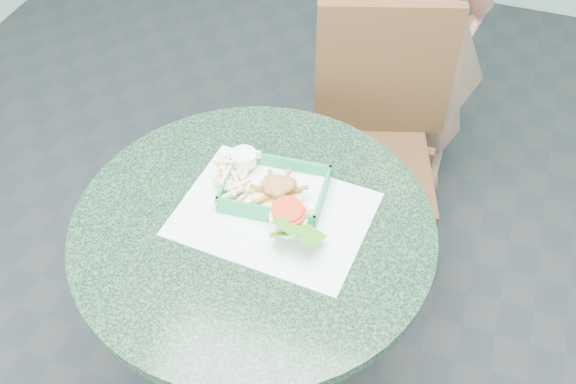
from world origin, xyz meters
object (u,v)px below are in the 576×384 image
(cafe_table, at_px, (256,273))
(sauce_ramekin, at_px, (247,162))
(food_basket, at_px, (275,198))
(crab_sandwich, at_px, (277,195))
(dining_chair, at_px, (371,133))
(diner_person, at_px, (415,10))

(cafe_table, relative_size, sauce_ramekin, 13.69)
(food_basket, xyz_separation_m, sauce_ramekin, (-0.09, 0.06, 0.03))
(sauce_ramekin, bearing_deg, crab_sandwich, -36.81)
(cafe_table, distance_m, dining_chair, 0.67)
(dining_chair, xyz_separation_m, diner_person, (0.04, 0.35, 0.24))
(cafe_table, xyz_separation_m, diner_person, (0.17, 1.01, 0.19))
(diner_person, distance_m, crab_sandwich, 0.94)
(cafe_table, bearing_deg, sauce_ramekin, 115.56)
(food_basket, bearing_deg, sauce_ramekin, 147.47)
(cafe_table, relative_size, food_basket, 3.59)
(food_basket, height_order, crab_sandwich, crab_sandwich)
(dining_chair, relative_size, food_basket, 3.98)
(dining_chair, height_order, food_basket, dining_chair)
(food_basket, relative_size, sauce_ramekin, 3.81)
(cafe_table, relative_size, dining_chair, 0.90)
(cafe_table, height_order, crab_sandwich, crab_sandwich)
(dining_chair, xyz_separation_m, sauce_ramekin, (-0.21, -0.50, 0.27))
(dining_chair, relative_size, crab_sandwich, 8.09)
(dining_chair, distance_m, food_basket, 0.62)
(cafe_table, distance_m, diner_person, 1.04)
(diner_person, height_order, sauce_ramekin, diner_person)
(diner_person, bearing_deg, crab_sandwich, 60.73)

